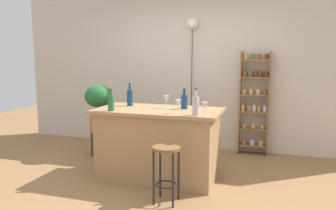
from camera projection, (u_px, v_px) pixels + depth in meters
ground at (151, 185)px, 4.15m from camera, size 12.00×12.00×0.00m
back_wall at (190, 67)px, 5.78m from camera, size 6.40×0.10×2.80m
kitchen_counter at (159, 143)px, 4.36m from camera, size 1.62×0.84×0.92m
bar_stool at (166, 162)px, 3.61m from camera, size 0.30×0.30×0.63m
spice_shelf at (254, 101)px, 5.37m from camera, size 0.47×0.18×1.68m
plant_stool at (100, 143)px, 5.40m from camera, size 0.30×0.30×0.39m
potted_plant at (99, 104)px, 5.31m from camera, size 0.45×0.41×0.75m
bottle_vinegar at (196, 105)px, 3.83m from camera, size 0.08×0.08×0.31m
bottle_spirits_clear at (184, 101)px, 4.31m from camera, size 0.08×0.08×0.26m
bottle_sauce_amber at (130, 97)px, 4.57m from camera, size 0.08×0.08×0.31m
bottle_soda_blue at (111, 103)px, 4.15m from camera, size 0.08×0.08×0.28m
wine_glass_left at (166, 99)px, 4.37m from camera, size 0.07×0.07×0.16m
wine_glass_center at (205, 106)px, 3.76m from camera, size 0.07×0.07×0.16m
wine_glass_right at (178, 103)px, 3.98m from camera, size 0.07×0.07×0.16m
pendant_globe_light at (192, 26)px, 5.56m from camera, size 0.19×0.19×2.23m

